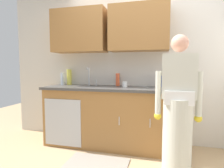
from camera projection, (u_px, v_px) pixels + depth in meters
kitchen_wall_with_uppers at (135, 54)px, 3.15m from camera, size 4.80×0.44×2.70m
counter_cabinet at (106, 117)px, 3.05m from camera, size 1.90×0.62×0.90m
countertop at (106, 88)px, 3.01m from camera, size 1.96×0.66×0.04m
sink at (88, 87)px, 3.10m from camera, size 0.50×0.36×0.35m
person_at_sink at (178, 114)px, 2.26m from camera, size 0.55×0.34×1.62m
floor_mat at (97, 164)px, 2.45m from camera, size 0.80×0.50×0.01m
bottle_cleaner_spray at (69, 77)px, 3.38m from camera, size 0.08×0.08×0.27m
bottle_dish_liquid at (160, 81)px, 2.97m from camera, size 0.06×0.06×0.18m
bottle_soap at (118, 80)px, 3.16m from camera, size 0.06×0.06×0.21m
bottle_water_short at (62, 79)px, 3.38m from camera, size 0.06×0.06×0.21m
cup_by_sink at (125, 84)px, 2.96m from camera, size 0.08×0.08×0.09m
knife_on_counter at (144, 87)px, 3.02m from camera, size 0.15×0.21×0.01m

